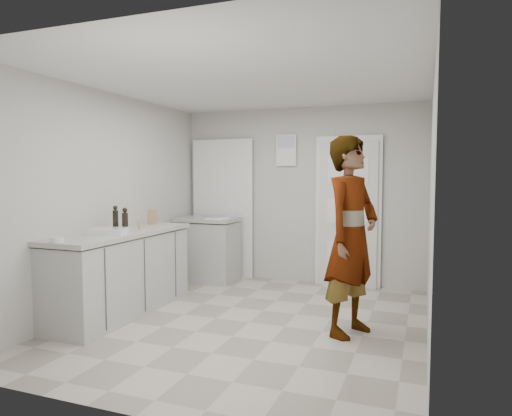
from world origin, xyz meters
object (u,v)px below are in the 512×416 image
at_px(cake_mix_box, 152,217).
at_px(oil_cruet_a, 125,220).
at_px(egg_bowl, 57,240).
at_px(person, 351,236).
at_px(spice_jar, 140,226).
at_px(oil_cruet_b, 116,218).
at_px(baking_dish, 108,231).

relative_size(cake_mix_box, oil_cruet_a, 0.71).
bearing_deg(cake_mix_box, egg_bowl, -100.90).
distance_m(person, spice_jar, 2.39).
bearing_deg(egg_bowl, cake_mix_box, 91.35).
bearing_deg(person, spice_jar, 112.10).
relative_size(oil_cruet_b, egg_bowl, 2.26).
bearing_deg(oil_cruet_a, person, 5.33).
height_order(person, cake_mix_box, person).
bearing_deg(oil_cruet_b, oil_cruet_a, -16.31).
height_order(oil_cruet_a, baking_dish, oil_cruet_a).
xyz_separation_m(cake_mix_box, oil_cruet_a, (0.12, -0.71, 0.03)).
relative_size(person, egg_bowl, 15.57).
relative_size(oil_cruet_a, egg_bowl, 2.13).
distance_m(person, cake_mix_box, 2.60).
distance_m(oil_cruet_a, baking_dish, 0.29).
bearing_deg(baking_dish, spice_jar, 82.93).
bearing_deg(oil_cruet_b, egg_bowl, -85.13).
distance_m(cake_mix_box, egg_bowl, 1.62).
distance_m(oil_cruet_b, egg_bowl, 0.97).
xyz_separation_m(oil_cruet_a, oil_cruet_b, (-0.16, 0.05, 0.01)).
bearing_deg(oil_cruet_b, spice_jar, 40.19).
distance_m(oil_cruet_a, oil_cruet_b, 0.17).
xyz_separation_m(person, cake_mix_box, (-2.56, 0.49, 0.06)).
bearing_deg(cake_mix_box, person, -22.99).
height_order(oil_cruet_b, egg_bowl, oil_cruet_b).
distance_m(cake_mix_box, oil_cruet_a, 0.72).
relative_size(spice_jar, egg_bowl, 0.58).
height_order(cake_mix_box, baking_dish, cake_mix_box).
height_order(spice_jar, oil_cruet_b, oil_cruet_b).
height_order(person, oil_cruet_b, person).
relative_size(person, spice_jar, 26.93).
xyz_separation_m(oil_cruet_a, baking_dish, (-0.02, -0.27, -0.10)).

